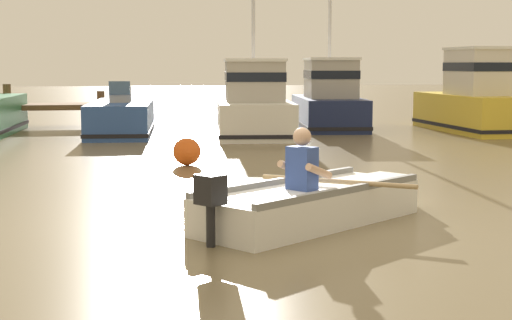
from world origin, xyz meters
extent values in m
plane|color=#7A6B4C|center=(0.00, 0.00, 0.00)|extent=(120.00, 120.00, 0.00)
cylinder|color=brown|center=(-4.98, 15.73, 0.66)|extent=(0.24, 0.24, 1.32)
cylinder|color=brown|center=(-2.13, 15.73, 0.54)|extent=(0.24, 0.24, 1.08)
cube|color=white|center=(0.60, -0.44, 0.22)|extent=(3.15, 2.72, 0.44)
cube|color=white|center=(1.99, 0.58, 0.22)|extent=(0.68, 0.72, 0.42)
cube|color=gray|center=(0.30, -0.03, 0.47)|extent=(2.50, 1.86, 0.08)
cube|color=gray|center=(0.90, -0.85, 0.47)|extent=(2.50, 1.86, 0.08)
cube|color=white|center=(0.52, -0.50, 0.40)|extent=(0.82, 0.98, 0.06)
cylinder|color=black|center=(-0.73, -1.42, 0.27)|extent=(0.14, 0.14, 0.54)
cube|color=black|center=(-0.73, -1.42, 0.62)|extent=(0.36, 0.37, 0.32)
cube|color=#334C99|center=(0.48, -0.53, 0.70)|extent=(0.38, 0.40, 0.52)
sphere|color=tan|center=(0.48, -0.53, 1.08)|extent=(0.22, 0.22, 0.22)
cylinder|color=tan|center=(0.39, -0.32, 0.68)|extent=(0.40, 0.32, 0.23)
cylinder|color=tan|center=(0.65, -0.68, 0.68)|extent=(0.40, 0.32, 0.23)
cylinder|color=tan|center=(0.97, -0.36, 0.50)|extent=(1.66, 1.22, 0.06)
cube|color=#2D519E|center=(-1.51, 12.47, 0.45)|extent=(2.03, 5.03, 0.89)
cube|color=black|center=(-1.51, 12.47, 0.16)|extent=(2.07, 5.07, 0.10)
cube|color=#B2ADA3|center=(-1.54, 12.10, 1.11)|extent=(0.61, 0.55, 0.44)
cube|color=slate|center=(-1.56, 11.85, 1.29)|extent=(0.57, 0.09, 0.36)
cube|color=white|center=(2.04, 11.60, 0.47)|extent=(2.50, 5.26, 0.94)
cube|color=black|center=(2.04, 11.60, 0.17)|extent=(2.55, 5.31, 0.10)
cube|color=#B2ADA3|center=(1.99, 11.15, 1.47)|extent=(1.74, 2.29, 1.05)
cube|color=black|center=(1.99, 11.15, 1.60)|extent=(1.77, 2.32, 0.24)
cube|color=white|center=(1.99, 11.15, 2.03)|extent=(1.83, 2.41, 0.08)
cylinder|color=silver|center=(2.03, 11.48, 2.33)|extent=(0.10, 0.10, 2.78)
cube|color=#19234C|center=(4.67, 13.36, 0.47)|extent=(2.34, 4.86, 0.93)
cube|color=black|center=(4.67, 13.36, 0.16)|extent=(2.39, 4.91, 0.10)
cube|color=#B2ADA3|center=(4.62, 12.94, 1.49)|extent=(1.61, 2.12, 1.11)
cube|color=black|center=(4.62, 12.94, 1.62)|extent=(1.65, 2.16, 0.24)
cube|color=white|center=(4.62, 12.94, 2.08)|extent=(1.70, 2.23, 0.08)
cylinder|color=silver|center=(4.65, 13.24, 2.90)|extent=(0.10, 0.10, 3.94)
cube|color=gold|center=(8.41, 11.47, 0.53)|extent=(1.69, 4.73, 1.07)
cube|color=black|center=(8.41, 11.47, 0.19)|extent=(1.73, 4.77, 0.10)
cube|color=silver|center=(8.41, 11.05, 1.70)|extent=(1.32, 1.99, 1.26)
cube|color=black|center=(8.41, 11.05, 1.85)|extent=(1.35, 2.02, 0.24)
cube|color=white|center=(8.41, 11.05, 2.37)|extent=(1.39, 2.09, 0.08)
sphere|color=#E55919|center=(-0.36, 5.35, 0.27)|extent=(0.54, 0.54, 0.54)
camera|label=1|loc=(-1.71, -9.54, 1.94)|focal=54.88mm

